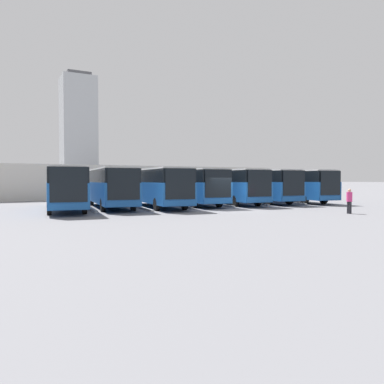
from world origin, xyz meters
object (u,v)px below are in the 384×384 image
(bus_4, at_px, (158,186))
(bus_0, at_px, (292,185))
(bus_5, at_px, (110,186))
(bus_2, at_px, (228,185))
(bus_6, at_px, (64,186))
(pedestrian, at_px, (349,200))
(bus_3, at_px, (192,185))
(bus_1, at_px, (259,185))

(bus_4, bearing_deg, bus_0, -172.85)
(bus_5, bearing_deg, bus_2, -175.60)
(bus_5, xyz_separation_m, bus_6, (3.80, 0.98, 0.00))
(pedestrian, bearing_deg, bus_4, 56.61)
(bus_3, xyz_separation_m, bus_6, (11.39, 1.00, 0.00))
(bus_1, height_order, pedestrian, bus_1)
(bus_6, bearing_deg, bus_4, -174.79)
(bus_0, distance_m, bus_1, 3.85)
(bus_3, xyz_separation_m, bus_4, (3.80, 1.10, 0.00))
(bus_1, relative_size, bus_3, 1.00)
(bus_1, distance_m, bus_6, 19.01)
(bus_3, relative_size, bus_5, 1.00)
(bus_5, height_order, bus_6, same)
(bus_4, distance_m, bus_6, 7.60)
(bus_2, distance_m, pedestrian, 12.67)
(bus_3, bearing_deg, bus_1, -175.32)
(bus_3, relative_size, pedestrian, 6.80)
(bus_1, bearing_deg, bus_6, 8.46)
(bus_0, distance_m, bus_3, 11.42)
(bus_1, distance_m, bus_4, 11.43)
(bus_4, relative_size, pedestrian, 6.80)
(bus_3, bearing_deg, pedestrian, 119.63)
(bus_1, relative_size, pedestrian, 6.80)
(bus_2, height_order, bus_3, same)
(bus_0, distance_m, bus_2, 7.61)
(bus_6, bearing_deg, bus_0, -173.49)
(bus_1, bearing_deg, bus_2, 8.31)
(bus_2, height_order, bus_4, same)
(bus_3, bearing_deg, bus_4, 22.06)
(bus_6, distance_m, pedestrian, 20.74)
(bus_0, height_order, bus_1, same)
(bus_3, height_order, bus_6, same)
(bus_5, height_order, pedestrian, bus_5)
(bus_3, xyz_separation_m, pedestrian, (-5.62, 12.83, -0.90))
(bus_4, distance_m, pedestrian, 15.07)
(bus_2, relative_size, bus_4, 1.00)
(bus_3, distance_m, pedestrian, 14.03)
(bus_0, bearing_deg, bus_2, 2.53)
(bus_3, bearing_deg, bus_6, 10.96)
(pedestrian, bearing_deg, bus_2, 26.14)
(bus_4, bearing_deg, bus_6, 5.21)
(bus_5, bearing_deg, bus_3, -173.93)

